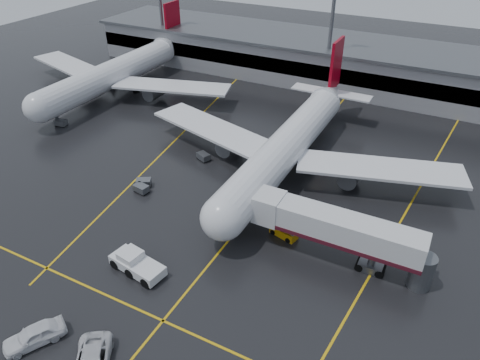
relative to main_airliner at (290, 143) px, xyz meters
The scene contains 18 objects.
ground 10.57m from the main_airliner, 90.00° to the right, with size 220.00×220.00×0.00m, color black.
apron_line_centre 10.57m from the main_airliner, 90.00° to the right, with size 0.25×90.00×0.02m, color gold.
apron_line_stop 31.98m from the main_airliner, 90.00° to the right, with size 60.00×0.25×0.02m, color gold.
apron_line_left 20.44m from the main_airliner, behind, with size 0.25×70.00×0.02m, color gold.
apron_line_right 18.49m from the main_airliner, ahead, with size 0.25×70.00×0.02m, color gold.
terminal 38.23m from the main_airliner, 90.00° to the left, with size 122.00×19.00×8.60m.
light_mast_mid 34.26m from the main_airliner, 98.80° to the left, with size 3.00×1.20×25.45m.
main_airliner is the anchor object (origin of this frame).
second_airliner 43.68m from the main_airliner, 164.05° to the left, with size 48.80×45.60×14.10m.
jet_bridge 19.68m from the main_airliner, 52.90° to the right, with size 19.90×3.40×6.05m.
pushback_tractor 28.32m from the main_airliner, 103.39° to the right, with size 6.69×3.59×2.28m.
belt_loader 16.06m from the main_airliner, 69.70° to the right, with size 3.62×2.28×2.13m.
service_van_d 40.10m from the main_airliner, 102.87° to the right, with size 2.20×5.46×1.86m, color white.
baggage_cart_a 21.88m from the main_airliner, 135.52° to the right, with size 2.18×1.59×1.12m.
baggage_cart_b 21.44m from the main_airliner, 139.31° to the right, with size 2.38×2.12×1.12m.
baggage_cart_c 13.44m from the main_airliner, 163.10° to the right, with size 2.35×1.99×1.12m.
baggage_cart_d 47.33m from the main_airliner, behind, with size 2.27×1.78×1.12m.
baggage_cart_e 41.20m from the main_airliner, behind, with size 2.21×1.66×1.12m.
Camera 1 is at (19.63, -43.87, 34.68)m, focal length 33.34 mm.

